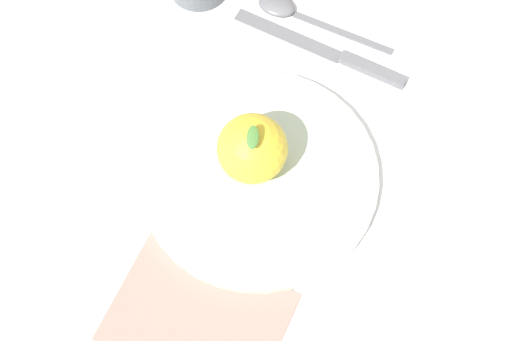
# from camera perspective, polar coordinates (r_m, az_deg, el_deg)

# --- Properties ---
(ground_plane) EXTENTS (2.40, 2.40, 0.00)m
(ground_plane) POSITION_cam_1_polar(r_m,az_deg,el_deg) (0.76, 0.04, 1.73)
(ground_plane) COLOR silver
(dinner_plate) EXTENTS (0.26, 0.26, 0.01)m
(dinner_plate) POSITION_cam_1_polar(r_m,az_deg,el_deg) (0.74, 0.00, -0.36)
(dinner_plate) COLOR #B2C6B2
(dinner_plate) RESTS_ON ground_plane
(apple) EXTENTS (0.08, 0.08, 0.09)m
(apple) POSITION_cam_1_polar(r_m,az_deg,el_deg) (0.71, -0.31, 1.85)
(apple) COLOR gold
(apple) RESTS_ON dinner_plate
(knife) EXTENTS (0.13, 0.20, 0.01)m
(knife) POSITION_cam_1_polar(r_m,az_deg,el_deg) (0.83, 6.66, 9.72)
(knife) COLOR #59595E
(knife) RESTS_ON ground_plane
(spoon) EXTENTS (0.11, 0.17, 0.01)m
(spoon) POSITION_cam_1_polar(r_m,az_deg,el_deg) (0.86, 3.04, 13.29)
(spoon) COLOR #59595E
(spoon) RESTS_ON ground_plane
(linen_napkin) EXTENTS (0.20, 0.21, 0.00)m
(linen_napkin) POSITION_cam_1_polar(r_m,az_deg,el_deg) (0.70, -4.93, -12.21)
(linen_napkin) COLOR gray
(linen_napkin) RESTS_ON ground_plane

